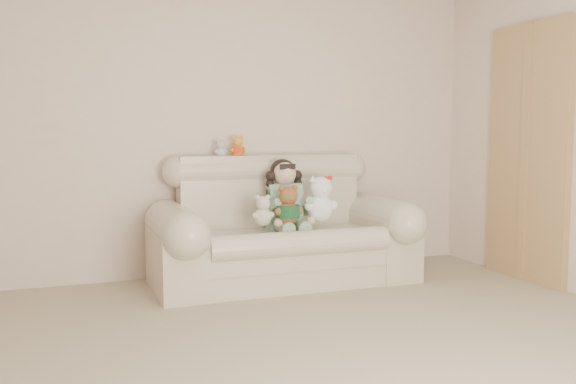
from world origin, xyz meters
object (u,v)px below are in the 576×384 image
(sofa, at_px, (284,220))
(brown_teddy, at_px, (288,201))
(white_cat, at_px, (320,194))
(cream_teddy, at_px, (263,208))
(seated_child, at_px, (284,194))

(sofa, relative_size, brown_teddy, 5.74)
(white_cat, xyz_separation_m, cream_teddy, (-0.50, -0.04, -0.08))
(cream_teddy, bearing_deg, sofa, 38.90)
(white_cat, distance_m, cream_teddy, 0.51)
(sofa, bearing_deg, white_cat, -21.07)
(seated_child, xyz_separation_m, cream_teddy, (-0.26, -0.22, -0.08))
(seated_child, relative_size, brown_teddy, 1.63)
(sofa, height_order, white_cat, sofa)
(sofa, relative_size, white_cat, 4.70)
(cream_teddy, bearing_deg, white_cat, 10.75)
(seated_child, bearing_deg, cream_teddy, -135.87)
(brown_teddy, bearing_deg, cream_teddy, 170.16)
(sofa, distance_m, seated_child, 0.22)
(white_cat, bearing_deg, seated_child, 138.27)
(sofa, distance_m, white_cat, 0.36)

